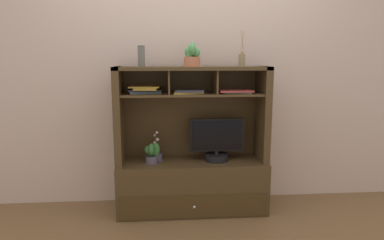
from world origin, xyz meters
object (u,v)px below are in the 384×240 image
at_px(magazine_stack_centre, 189,92).
at_px(media_console, 192,167).
at_px(magazine_stack_right, 145,89).
at_px(magazine_stack_left, 235,91).
at_px(diffuser_bottle, 242,60).
at_px(tv_monitor, 217,143).
at_px(ceramic_vase, 141,56).
at_px(potted_fern, 152,154).
at_px(potted_succulent, 192,56).
at_px(potted_orchid, 156,156).

bearing_deg(magazine_stack_centre, media_console, 59.34).
bearing_deg(magazine_stack_right, magazine_stack_left, -5.11).
bearing_deg(diffuser_bottle, magazine_stack_right, 177.67).
relative_size(tv_monitor, diffuser_bottle, 1.56).
bearing_deg(ceramic_vase, diffuser_bottle, -2.37).
distance_m(magazine_stack_left, magazine_stack_centre, 0.40).
xyz_separation_m(potted_fern, potted_succulent, (0.36, 0.03, 0.85)).
distance_m(media_console, diffuser_bottle, 1.06).
relative_size(potted_fern, magazine_stack_left, 0.60).
height_order(tv_monitor, ceramic_vase, ceramic_vase).
bearing_deg(magazine_stack_right, potted_fern, -52.29).
xyz_separation_m(potted_orchid, magazine_stack_left, (0.70, -0.08, 0.58)).
bearing_deg(ceramic_vase, tv_monitor, -3.41).
xyz_separation_m(tv_monitor, magazine_stack_right, (-0.63, 0.04, 0.48)).
bearing_deg(magazine_stack_left, potted_fern, 179.40).
distance_m(media_console, potted_orchid, 0.34).
xyz_separation_m(magazine_stack_left, magazine_stack_right, (-0.78, 0.07, 0.02)).
xyz_separation_m(magazine_stack_left, magazine_stack_centre, (-0.40, 0.01, 0.00)).
bearing_deg(media_console, magazine_stack_centre, -120.66).
relative_size(media_console, magazine_stack_centre, 4.84).
distance_m(media_console, tv_monitor, 0.31).
height_order(diffuser_bottle, ceramic_vase, diffuser_bottle).
height_order(magazine_stack_left, ceramic_vase, ceramic_vase).
bearing_deg(potted_fern, potted_succulent, 4.34).
relative_size(media_console, magazine_stack_right, 4.49).
relative_size(magazine_stack_left, ceramic_vase, 1.70).
bearing_deg(tv_monitor, potted_fern, -177.54).
bearing_deg(diffuser_bottle, magazine_stack_centre, -176.89).
distance_m(magazine_stack_left, diffuser_bottle, 0.28).
xyz_separation_m(potted_orchid, magazine_stack_right, (-0.08, -0.01, 0.60)).
bearing_deg(tv_monitor, potted_orchid, 175.44).
height_order(media_console, magazine_stack_right, media_console).
relative_size(media_console, magazine_stack_left, 4.39).
height_order(tv_monitor, potted_fern, tv_monitor).
xyz_separation_m(magazine_stack_centre, diffuser_bottle, (0.46, 0.02, 0.27)).
height_order(magazine_stack_right, ceramic_vase, ceramic_vase).
height_order(tv_monitor, magazine_stack_centre, magazine_stack_centre).
distance_m(potted_orchid, magazine_stack_centre, 0.66).
relative_size(magazine_stack_left, diffuser_bottle, 0.98).
relative_size(tv_monitor, potted_orchid, 1.78).
xyz_separation_m(potted_fern, ceramic_vase, (-0.07, 0.06, 0.85)).
bearing_deg(magazine_stack_centre, magazine_stack_right, 171.16).
relative_size(potted_fern, potted_succulent, 0.87).
relative_size(magazine_stack_left, magazine_stack_centre, 1.10).
relative_size(magazine_stack_right, potted_succulent, 1.42).
bearing_deg(magazine_stack_right, ceramic_vase, 176.53).
xyz_separation_m(media_console, ceramic_vase, (-0.43, 0.02, 0.99)).
bearing_deg(potted_succulent, magazine_stack_left, -5.31).
distance_m(tv_monitor, potted_orchid, 0.56).
bearing_deg(media_console, potted_fern, -172.40).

